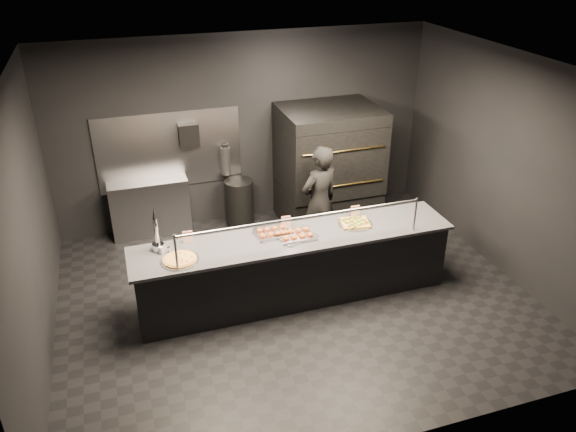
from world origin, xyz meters
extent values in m
plane|color=black|center=(0.00, 0.00, 0.00)|extent=(6.00, 6.00, 0.00)
plane|color=black|center=(0.00, 0.00, 3.00)|extent=(6.00, 6.00, 0.00)
cube|color=black|center=(0.00, 2.50, 1.50)|extent=(6.00, 0.04, 3.00)
cube|color=black|center=(0.00, -2.50, 1.50)|extent=(6.00, 0.04, 3.00)
cube|color=black|center=(-3.00, 0.00, 1.50)|extent=(0.04, 5.00, 3.00)
cube|color=black|center=(3.00, 0.00, 1.50)|extent=(0.04, 5.00, 3.00)
cube|color=#99999E|center=(-1.20, 2.48, 1.30)|extent=(2.20, 0.02, 1.20)
cube|color=black|center=(0.00, 0.00, 0.44)|extent=(4.00, 0.70, 0.88)
cube|color=#37363B|center=(0.00, 0.00, 0.90)|extent=(4.10, 0.78, 0.04)
cylinder|color=#99999E|center=(-1.50, -0.30, 1.15)|extent=(0.03, 0.03, 0.45)
cylinder|color=#99999E|center=(1.50, -0.30, 1.15)|extent=(0.03, 0.03, 0.45)
cylinder|color=#99999E|center=(0.00, -0.30, 1.34)|extent=(3.00, 0.04, 0.04)
cube|color=black|center=(1.20, 1.90, 0.30)|extent=(1.50, 1.15, 0.60)
cube|color=black|center=(1.20, 1.90, 0.90)|extent=(1.50, 1.20, 0.55)
cube|color=black|center=(1.20, 1.90, 1.45)|extent=(1.50, 1.20, 0.55)
cube|color=black|center=(1.20, 1.90, 1.82)|extent=(1.50, 1.20, 0.18)
cylinder|color=gold|center=(1.20, 1.28, 0.90)|extent=(1.30, 0.02, 0.02)
cylinder|color=gold|center=(1.20, 1.28, 1.45)|extent=(1.30, 0.02, 0.02)
cube|color=#99999E|center=(-1.60, 2.32, 0.45)|extent=(1.20, 0.35, 0.90)
cube|color=black|center=(-0.90, 2.39, 1.55)|extent=(0.30, 0.20, 0.35)
cylinder|color=#B2B2B7|center=(-0.35, 2.40, 1.05)|extent=(0.14, 0.14, 0.45)
cube|color=black|center=(-0.35, 2.40, 1.30)|extent=(0.10, 0.06, 0.06)
cylinder|color=silver|center=(-1.66, 0.20, 0.96)|extent=(0.15, 0.15, 0.08)
cylinder|color=silver|center=(-1.66, 0.20, 1.15)|extent=(0.05, 0.05, 0.38)
cylinder|color=silver|center=(-1.66, 0.12, 1.32)|extent=(0.02, 0.10, 0.02)
cone|color=black|center=(-1.66, 0.20, 1.41)|extent=(0.05, 0.05, 0.15)
cylinder|color=silver|center=(-1.45, -0.12, 0.93)|extent=(0.45, 0.45, 0.01)
cylinder|color=gold|center=(-1.45, -0.12, 0.94)|extent=(0.39, 0.39, 0.02)
cylinder|color=#ECA74D|center=(-1.45, -0.12, 0.95)|extent=(0.35, 0.35, 0.01)
cube|color=silver|center=(-0.25, 0.14, 0.93)|extent=(0.48, 0.39, 0.02)
ellipsoid|color=#A05222|center=(-0.39, 0.07, 0.96)|extent=(0.08, 0.08, 0.05)
ellipsoid|color=#A05222|center=(-0.39, 0.22, 0.96)|extent=(0.08, 0.08, 0.05)
ellipsoid|color=#A05222|center=(-0.30, 0.07, 0.96)|extent=(0.08, 0.08, 0.05)
ellipsoid|color=#A05222|center=(-0.30, 0.22, 0.96)|extent=(0.08, 0.08, 0.05)
ellipsoid|color=#A05222|center=(-0.20, 0.07, 0.96)|extent=(0.08, 0.08, 0.05)
ellipsoid|color=#A05222|center=(-0.20, 0.22, 0.96)|extent=(0.08, 0.08, 0.05)
ellipsoid|color=#A05222|center=(-0.10, 0.07, 0.96)|extent=(0.08, 0.08, 0.05)
ellipsoid|color=#A05222|center=(-0.10, 0.22, 0.96)|extent=(0.08, 0.08, 0.05)
cube|color=silver|center=(0.02, -0.01, 0.93)|extent=(0.54, 0.46, 0.02)
ellipsoid|color=#A05222|center=(-0.14, -0.09, 0.97)|extent=(0.09, 0.09, 0.06)
ellipsoid|color=#A05222|center=(-0.14, 0.07, 0.97)|extent=(0.09, 0.09, 0.06)
ellipsoid|color=#A05222|center=(-0.04, -0.09, 0.97)|extent=(0.09, 0.09, 0.06)
ellipsoid|color=#A05222|center=(-0.04, 0.07, 0.97)|extent=(0.09, 0.09, 0.06)
ellipsoid|color=#A05222|center=(0.07, -0.09, 0.97)|extent=(0.09, 0.09, 0.06)
ellipsoid|color=#A05222|center=(0.07, 0.07, 0.97)|extent=(0.09, 0.09, 0.06)
ellipsoid|color=#A05222|center=(0.17, -0.09, 0.97)|extent=(0.09, 0.09, 0.06)
ellipsoid|color=#A05222|center=(0.17, 0.07, 0.97)|extent=(0.09, 0.09, 0.06)
cylinder|color=silver|center=(0.85, 0.06, 0.93)|extent=(0.45, 0.45, 0.01)
cube|color=gold|center=(0.85, 0.06, 0.94)|extent=(0.40, 0.37, 0.02)
cube|color=#ECA74D|center=(0.85, 0.06, 0.95)|extent=(0.38, 0.35, 0.01)
cube|color=#437F1F|center=(0.85, 0.06, 0.96)|extent=(0.36, 0.33, 0.01)
cylinder|color=silver|center=(-1.64, 0.10, 0.97)|extent=(0.05, 0.05, 0.09)
cylinder|color=silver|center=(-1.55, 0.10, 0.96)|extent=(0.04, 0.04, 0.07)
cube|color=white|center=(-1.29, 0.28, 1.00)|extent=(0.12, 0.04, 0.15)
cube|color=white|center=(-0.03, 0.28, 1.00)|extent=(0.12, 0.04, 0.15)
cube|color=white|center=(0.94, 0.28, 1.00)|extent=(0.12, 0.04, 0.15)
cylinder|color=black|center=(-0.20, 2.22, 0.38)|extent=(0.46, 0.46, 0.76)
imported|color=black|center=(0.69, 0.95, 0.85)|extent=(0.72, 0.58, 1.70)
camera|label=1|loc=(-1.95, -5.77, 4.42)|focal=35.00mm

